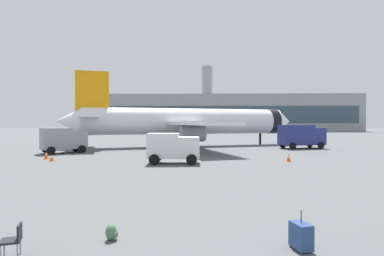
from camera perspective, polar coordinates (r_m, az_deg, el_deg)
airplane_at_gate at (r=46.82m, az=-1.01°, el=1.16°), size 34.87×31.87×10.50m
service_truck at (r=39.23m, az=-22.14°, el=-1.87°), size 5.11×4.73×2.90m
fuel_truck at (r=45.41m, az=19.04°, el=-1.27°), size 6.42×3.95×3.20m
cargo_van at (r=27.23m, az=-3.48°, el=-3.36°), size 4.46×2.44×2.60m
safety_cone_near at (r=33.78m, az=-24.76°, el=-4.44°), size 0.44×0.44×0.76m
safety_cone_mid at (r=31.63m, az=-23.92°, el=-4.90°), size 0.44×0.44×0.64m
safety_cone_far at (r=30.02m, az=16.99°, el=-5.08°), size 0.44×0.44×0.73m
safety_cone_outer at (r=32.59m, az=-1.24°, el=-4.59°), size 0.44×0.44×0.71m
rolling_suitcase at (r=9.70m, az=19.03°, el=-17.83°), size 0.56×0.72×1.10m
traveller_backpack at (r=10.24m, az=-14.26°, el=-17.72°), size 0.36×0.40×0.48m
gate_chair at (r=9.88m, az=-29.39°, el=-16.89°), size 0.61×0.61×0.86m
terminal_building at (r=131.77m, az=6.18°, el=2.70°), size 104.84×17.81×26.73m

